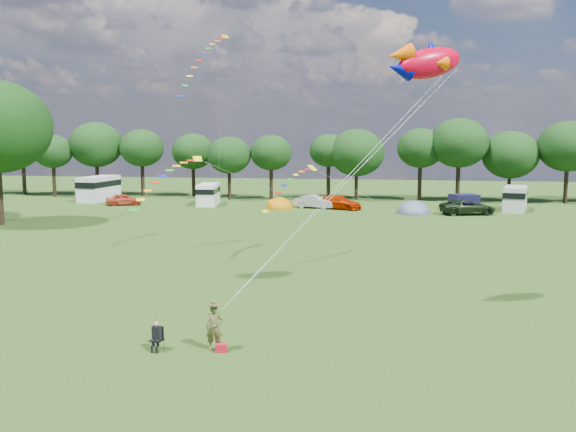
# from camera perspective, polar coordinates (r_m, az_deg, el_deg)

# --- Properties ---
(ground_plane) EXTENTS (180.00, 180.00, 0.00)m
(ground_plane) POSITION_cam_1_polar(r_m,az_deg,el_deg) (28.31, -2.44, -10.17)
(ground_plane) COLOR black
(ground_plane) RESTS_ON ground
(tree_line) EXTENTS (102.98, 10.98, 10.27)m
(tree_line) POSITION_cam_1_polar(r_m,az_deg,el_deg) (81.49, 8.66, 5.84)
(tree_line) COLOR black
(tree_line) RESTS_ON ground
(car_a) EXTENTS (4.47, 3.14, 1.39)m
(car_a) POSITION_cam_1_polar(r_m,az_deg,el_deg) (77.74, -14.41, 1.44)
(car_a) COLOR #BC3B22
(car_a) RESTS_ON ground
(car_b) EXTENTS (4.53, 2.50, 1.51)m
(car_b) POSITION_cam_1_polar(r_m,az_deg,el_deg) (72.48, 2.43, 1.29)
(car_b) COLOR #9DA1A6
(car_b) RESTS_ON ground
(car_c) EXTENTS (5.38, 3.88, 1.49)m
(car_c) POSITION_cam_1_polar(r_m,az_deg,el_deg) (71.75, 4.57, 1.20)
(car_c) COLOR #B02300
(car_c) RESTS_ON ground
(car_d) EXTENTS (6.22, 3.89, 1.57)m
(car_d) POSITION_cam_1_polar(r_m,az_deg,el_deg) (69.44, 15.68, 0.77)
(car_d) COLOR black
(car_d) RESTS_ON ground
(campervan_a) EXTENTS (3.42, 6.55, 3.07)m
(campervan_a) POSITION_cam_1_polar(r_m,az_deg,el_deg) (83.53, -16.46, 2.43)
(campervan_a) COLOR silver
(campervan_a) RESTS_ON ground
(campervan_b) EXTENTS (2.72, 5.28, 2.48)m
(campervan_b) POSITION_cam_1_polar(r_m,az_deg,el_deg) (76.25, -7.11, 1.98)
(campervan_b) COLOR white
(campervan_b) RESTS_ON ground
(campervan_d) EXTENTS (3.55, 5.77, 2.63)m
(campervan_d) POSITION_cam_1_polar(r_m,az_deg,el_deg) (74.37, 19.53, 1.53)
(campervan_d) COLOR silver
(campervan_d) RESTS_ON ground
(tent_orange) EXTENTS (3.15, 3.45, 2.46)m
(tent_orange) POSITION_cam_1_polar(r_m,az_deg,el_deg) (72.36, -0.78, 0.70)
(tent_orange) COLOR #C06C00
(tent_orange) RESTS_ON ground
(tent_greyblue) EXTENTS (3.62, 3.97, 2.69)m
(tent_greyblue) POSITION_cam_1_polar(r_m,az_deg,el_deg) (69.20, 11.07, 0.25)
(tent_greyblue) COLOR #49556C
(tent_greyblue) RESTS_ON ground
(awning_navy) EXTENTS (3.37, 3.07, 1.73)m
(awning_navy) POSITION_cam_1_polar(r_m,az_deg,el_deg) (73.46, 15.37, 1.19)
(awning_navy) COLOR black
(awning_navy) RESTS_ON ground
(kite_flyer) EXTENTS (0.74, 0.55, 1.85)m
(kite_flyer) POSITION_cam_1_polar(r_m,az_deg,el_deg) (25.79, -6.56, -9.84)
(kite_flyer) COLOR #4E4E28
(kite_flyer) RESTS_ON ground
(camp_chair) EXTENTS (0.57, 0.58, 1.18)m
(camp_chair) POSITION_cam_1_polar(r_m,az_deg,el_deg) (26.24, -11.56, -10.15)
(camp_chair) COLOR #99999E
(camp_chair) RESTS_ON ground
(kite_bag) EXTENTS (0.51, 0.39, 0.32)m
(kite_bag) POSITION_cam_1_polar(r_m,az_deg,el_deg) (25.83, -5.96, -11.58)
(kite_bag) COLOR #B51024
(kite_bag) RESTS_ON ground
(fish_kite) EXTENTS (4.04, 2.89, 2.17)m
(fish_kite) POSITION_cam_1_polar(r_m,az_deg,el_deg) (31.45, 11.97, 13.19)
(fish_kite) COLOR #C1001B
(fish_kite) RESTS_ON ground
(streamer_kite_a) EXTENTS (3.33, 5.53, 5.75)m
(streamer_kite_a) POSITION_cam_1_polar(r_m,az_deg,el_deg) (57.85, -7.23, 14.01)
(streamer_kite_a) COLOR orange
(streamer_kite_a) RESTS_ON ground
(streamer_kite_b) EXTENTS (4.37, 4.64, 3.83)m
(streamer_kite_b) POSITION_cam_1_polar(r_m,az_deg,el_deg) (48.63, -10.32, 3.67)
(streamer_kite_b) COLOR yellow
(streamer_kite_b) RESTS_ON ground
(streamer_kite_c) EXTENTS (3.09, 5.00, 2.81)m
(streamer_kite_c) POSITION_cam_1_polar(r_m,az_deg,el_deg) (42.87, 0.54, 3.18)
(streamer_kite_c) COLOR yellow
(streamer_kite_c) RESTS_ON ground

